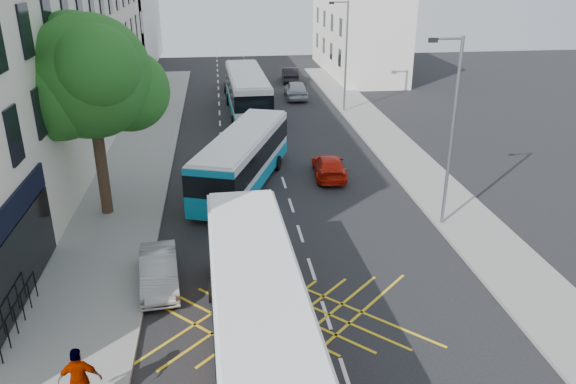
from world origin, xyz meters
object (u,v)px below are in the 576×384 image
object	(u,v)px
parked_car_silver	(159,271)
distant_car_dark	(290,75)
pedestrian_far	(80,380)
street_tree	(89,78)
distant_car_grey	(239,81)
bus_far	(247,92)
lamp_near	(451,124)
distant_car_silver	(296,89)
bus_mid	(243,159)
lamp_far	(345,51)
bus_near	(256,307)
red_hatchback	(329,166)

from	to	relation	value
parked_car_silver	distant_car_dark	world-z (taller)	distant_car_dark
pedestrian_far	street_tree	bearing A→B (deg)	-83.19
distant_car_grey	bus_far	bearing A→B (deg)	-83.73
lamp_near	distant_car_dark	distance (m)	32.42
bus_far	distant_car_silver	bearing A→B (deg)	46.14
distant_car_dark	distant_car_grey	bearing A→B (deg)	32.00
bus_mid	pedestrian_far	distance (m)	15.97
distant_car_grey	distant_car_dark	world-z (taller)	distant_car_grey
street_tree	lamp_near	xyz separation A→B (m)	(14.71, -2.97, -1.68)
parked_car_silver	distant_car_dark	distance (m)	36.74
bus_far	pedestrian_far	size ratio (longest dim) A/B	6.14
distant_car_silver	distant_car_dark	world-z (taller)	distant_car_silver
lamp_near	distant_car_silver	bearing A→B (deg)	96.61
street_tree	lamp_near	size ratio (longest dim) A/B	1.10
distant_car_dark	street_tree	bearing A→B (deg)	70.93
lamp_far	parked_car_silver	bearing A→B (deg)	-116.68
street_tree	distant_car_grey	bearing A→B (deg)	74.74
distant_car_silver	lamp_near	bearing A→B (deg)	98.87
street_tree	pedestrian_far	xyz separation A→B (m)	(1.51, -12.45, -5.22)
lamp_far	pedestrian_far	size ratio (longest dim) A/B	4.32
bus_near	street_tree	bearing A→B (deg)	118.27
pedestrian_far	distant_car_grey	bearing A→B (deg)	-98.44
lamp_far	distant_car_grey	size ratio (longest dim) A/B	1.48
lamp_near	parked_car_silver	world-z (taller)	lamp_near
distant_car_dark	pedestrian_far	xyz separation A→B (m)	(-10.67, -41.56, 0.40)
distant_car_silver	distant_car_dark	distance (m)	6.98
parked_car_silver	distant_car_grey	xyz separation A→B (m)	(4.30, 32.87, 0.14)
bus_near	distant_car_grey	size ratio (longest dim) A/B	2.02
bus_near	parked_car_silver	distance (m)	5.32
lamp_near	distant_car_dark	size ratio (longest dim) A/B	1.94
bus_mid	distant_car_dark	distance (m)	27.01
street_tree	distant_car_silver	bearing A→B (deg)	61.96
bus_near	lamp_near	bearing A→B (deg)	39.82
lamp_near	pedestrian_far	world-z (taller)	lamp_near
bus_far	pedestrian_far	bearing A→B (deg)	-102.87
bus_mid	distant_car_grey	bearing A→B (deg)	107.64
lamp_far	distant_car_silver	size ratio (longest dim) A/B	1.81
bus_far	bus_near	bearing A→B (deg)	-94.36
lamp_near	distant_car_grey	bearing A→B (deg)	104.31
bus_far	distant_car_silver	distance (m)	6.55
red_hatchback	lamp_near	bearing A→B (deg)	123.69
lamp_far	bus_far	world-z (taller)	lamp_far
lamp_near	distant_car_silver	size ratio (longest dim) A/B	1.81
parked_car_silver	street_tree	bearing A→B (deg)	108.25
bus_mid	parked_car_silver	world-z (taller)	bus_mid
distant_car_grey	bus_near	bearing A→B (deg)	-86.88
lamp_near	distant_car_grey	xyz separation A→B (m)	(-7.50, 29.39, -3.87)
lamp_far	distant_car_grey	world-z (taller)	lamp_far
distant_car_silver	distant_car_dark	size ratio (longest dim) A/B	1.07
bus_near	pedestrian_far	distance (m)	4.98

